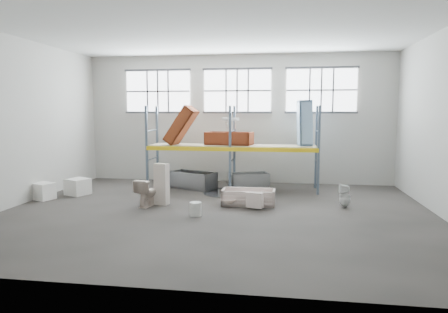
% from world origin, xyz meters
% --- Properties ---
extents(floor, '(12.00, 10.00, 0.10)m').
position_xyz_m(floor, '(0.00, 0.00, -0.05)').
color(floor, '#49423E').
rests_on(floor, ground).
extents(ceiling, '(12.00, 10.00, 0.10)m').
position_xyz_m(ceiling, '(0.00, 0.00, 5.05)').
color(ceiling, silver).
rests_on(ceiling, ground).
extents(wall_back, '(12.00, 0.10, 5.00)m').
position_xyz_m(wall_back, '(0.00, 5.05, 2.50)').
color(wall_back, '#AEABA2').
rests_on(wall_back, ground).
extents(wall_front, '(12.00, 0.10, 5.00)m').
position_xyz_m(wall_front, '(0.00, -5.05, 2.50)').
color(wall_front, '#BAB6AC').
rests_on(wall_front, ground).
extents(wall_left, '(0.10, 10.00, 5.00)m').
position_xyz_m(wall_left, '(-6.05, 0.00, 2.50)').
color(wall_left, '#A6A29A').
rests_on(wall_left, ground).
extents(window_left, '(2.60, 0.04, 1.60)m').
position_xyz_m(window_left, '(-3.20, 4.94, 3.60)').
color(window_left, white).
rests_on(window_left, wall_back).
extents(window_mid, '(2.60, 0.04, 1.60)m').
position_xyz_m(window_mid, '(0.00, 4.94, 3.60)').
color(window_mid, white).
rests_on(window_mid, wall_back).
extents(window_right, '(2.60, 0.04, 1.60)m').
position_xyz_m(window_right, '(3.20, 4.94, 3.60)').
color(window_right, white).
rests_on(window_right, wall_back).
extents(rack_upright_la, '(0.08, 0.08, 3.00)m').
position_xyz_m(rack_upright_la, '(-3.00, 2.90, 1.50)').
color(rack_upright_la, slate).
rests_on(rack_upright_la, floor).
extents(rack_upright_lb, '(0.08, 0.08, 3.00)m').
position_xyz_m(rack_upright_lb, '(-3.00, 4.10, 1.50)').
color(rack_upright_lb, slate).
rests_on(rack_upright_lb, floor).
extents(rack_upright_ma, '(0.08, 0.08, 3.00)m').
position_xyz_m(rack_upright_ma, '(0.00, 2.90, 1.50)').
color(rack_upright_ma, slate).
rests_on(rack_upright_ma, floor).
extents(rack_upright_mb, '(0.08, 0.08, 3.00)m').
position_xyz_m(rack_upright_mb, '(0.00, 4.10, 1.50)').
color(rack_upright_mb, slate).
rests_on(rack_upright_mb, floor).
extents(rack_upright_ra, '(0.08, 0.08, 3.00)m').
position_xyz_m(rack_upright_ra, '(3.00, 2.90, 1.50)').
color(rack_upright_ra, slate).
rests_on(rack_upright_ra, floor).
extents(rack_upright_rb, '(0.08, 0.08, 3.00)m').
position_xyz_m(rack_upright_rb, '(3.00, 4.10, 1.50)').
color(rack_upright_rb, slate).
rests_on(rack_upright_rb, floor).
extents(rack_beam_front, '(6.00, 0.10, 0.14)m').
position_xyz_m(rack_beam_front, '(0.00, 2.90, 1.50)').
color(rack_beam_front, yellow).
rests_on(rack_beam_front, floor).
extents(rack_beam_back, '(6.00, 0.10, 0.14)m').
position_xyz_m(rack_beam_back, '(0.00, 4.10, 1.50)').
color(rack_beam_back, yellow).
rests_on(rack_beam_back, floor).
extents(shelf_deck, '(5.90, 1.10, 0.03)m').
position_xyz_m(shelf_deck, '(0.00, 3.50, 1.58)').
color(shelf_deck, gray).
rests_on(shelf_deck, floor).
extents(wet_patch, '(1.80, 1.80, 0.00)m').
position_xyz_m(wet_patch, '(0.00, 2.70, 0.00)').
color(wet_patch, black).
rests_on(wet_patch, floor).
extents(bathtub_beige, '(1.60, 0.76, 0.47)m').
position_xyz_m(bathtub_beige, '(0.82, 1.04, 0.23)').
color(bathtub_beige, beige).
rests_on(bathtub_beige, floor).
extents(cistern_spare, '(0.50, 0.34, 0.44)m').
position_xyz_m(cistern_spare, '(1.05, 0.46, 0.28)').
color(cistern_spare, beige).
rests_on(cistern_spare, bathtub_beige).
extents(sink_in_tub, '(0.60, 0.60, 0.17)m').
position_xyz_m(sink_in_tub, '(0.26, 0.67, 0.16)').
color(sink_in_tub, '#F5D5C9').
rests_on(sink_in_tub, bathtub_beige).
extents(toilet_beige, '(0.60, 0.88, 0.82)m').
position_xyz_m(toilet_beige, '(-2.16, 0.42, 0.41)').
color(toilet_beige, beige).
rests_on(toilet_beige, floor).
extents(cistern_tall, '(0.45, 0.34, 1.25)m').
position_xyz_m(cistern_tall, '(-1.78, 0.70, 0.62)').
color(cistern_tall, beige).
rests_on(cistern_tall, floor).
extents(toilet_white, '(0.33, 0.32, 0.70)m').
position_xyz_m(toilet_white, '(3.63, 1.10, 0.35)').
color(toilet_white, white).
rests_on(toilet_white, floor).
extents(steel_tub_left, '(1.83, 1.40, 0.61)m').
position_xyz_m(steel_tub_left, '(-1.43, 3.39, 0.30)').
color(steel_tub_left, '#93949A').
rests_on(steel_tub_left, floor).
extents(steel_tub_right, '(1.58, 1.17, 0.53)m').
position_xyz_m(steel_tub_right, '(0.57, 3.91, 0.26)').
color(steel_tub_right, '#B1B5B9').
rests_on(steel_tub_right, floor).
extents(rust_tub_flat, '(1.77, 1.03, 0.47)m').
position_xyz_m(rust_tub_flat, '(-0.13, 3.64, 1.82)').
color(rust_tub_flat, maroon).
rests_on(rust_tub_flat, shelf_deck).
extents(rust_tub_tilted, '(1.27, 0.84, 1.45)m').
position_xyz_m(rust_tub_tilted, '(-1.83, 3.29, 2.29)').
color(rust_tub_tilted, '#8A350F').
rests_on(rust_tub_tilted, shelf_deck).
extents(sink_on_shelf, '(0.64, 0.51, 0.53)m').
position_xyz_m(sink_on_shelf, '(-0.03, 3.29, 2.09)').
color(sink_on_shelf, white).
rests_on(sink_on_shelf, rust_tub_flat).
extents(blue_tub_upright, '(0.58, 0.80, 1.60)m').
position_xyz_m(blue_tub_upright, '(2.55, 3.71, 2.40)').
color(blue_tub_upright, '#85A8CC').
rests_on(blue_tub_upright, shelf_deck).
extents(bucket, '(0.33, 0.33, 0.37)m').
position_xyz_m(bucket, '(-0.48, -0.48, 0.19)').
color(bucket, beige).
rests_on(bucket, floor).
extents(carton_near, '(0.76, 0.71, 0.53)m').
position_xyz_m(carton_near, '(-5.75, 0.83, 0.26)').
color(carton_near, white).
rests_on(carton_near, floor).
extents(carton_far, '(0.85, 0.85, 0.54)m').
position_xyz_m(carton_far, '(-5.03, 1.68, 0.27)').
color(carton_far, silver).
rests_on(carton_far, floor).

